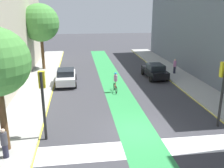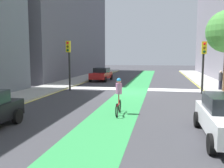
{
  "view_description": "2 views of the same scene",
  "coord_description": "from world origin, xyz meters",
  "views": [
    {
      "loc": [
        -3.52,
        -13.74,
        7.45
      ],
      "look_at": [
        -0.79,
        6.07,
        1.27
      ],
      "focal_mm": 40.18,
      "sensor_mm": 36.0,
      "label": 1
    },
    {
      "loc": [
        -2.29,
        19.76,
        2.96
      ],
      "look_at": [
        0.48,
        5.73,
        1.32
      ],
      "focal_mm": 39.09,
      "sensor_mm": 36.0,
      "label": 2
    }
  ],
  "objects": [
    {
      "name": "crosswalk_band",
      "position": [
        0.0,
        -2.0,
        0.0
      ],
      "size": [
        12.0,
        1.8,
        0.01
      ],
      "primitive_type": "cube",
      "color": "silver",
      "rests_on": "ground_plane"
    },
    {
      "name": "car_white_left_far",
      "position": [
        -4.77,
        10.7,
        0.8
      ],
      "size": [
        2.03,
        4.21,
        1.57
      ],
      "color": "silver",
      "rests_on": "ground_plane"
    },
    {
      "name": "car_black_right_far",
      "position": [
        4.68,
        11.74,
        0.8
      ],
      "size": [
        2.15,
        4.26,
        1.57
      ],
      "color": "black",
      "rests_on": "ground_plane"
    },
    {
      "name": "traffic_signal_near_left",
      "position": [
        -5.56,
        -0.1,
        2.86
      ],
      "size": [
        0.35,
        0.52,
        4.06
      ],
      "color": "black",
      "rests_on": "ground_plane"
    },
    {
      "name": "ground_plane",
      "position": [
        0.0,
        0.0,
        0.0
      ],
      "size": [
        120.0,
        120.0,
        0.0
      ],
      "primitive_type": "plane",
      "color": "#38383D"
    },
    {
      "name": "cyclist_in_lane",
      "position": [
        -0.25,
        7.7,
        0.97
      ],
      "size": [
        0.32,
        1.73,
        1.86
      ],
      "color": "black",
      "rests_on": "ground_plane"
    },
    {
      "name": "traffic_signal_near_right",
      "position": [
        5.33,
        0.09,
        2.96
      ],
      "size": [
        0.35,
        0.52,
        4.22
      ],
      "color": "black",
      "rests_on": "ground_plane"
    },
    {
      "name": "sidewalk_left",
      "position": [
        -7.5,
        0.0,
        0.07
      ],
      "size": [
        3.0,
        60.0,
        0.15
      ],
      "primitive_type": "cube",
      "color": "#9E9E99",
      "rests_on": "ground_plane"
    },
    {
      "name": "pedestrian_sidewalk_right_a",
      "position": [
        7.37,
        12.87,
        0.99
      ],
      "size": [
        0.34,
        0.34,
        1.65
      ],
      "color": "#262638",
      "rests_on": "sidewalk_right"
    },
    {
      "name": "pedestrian_sidewalk_left_a",
      "position": [
        -7.33,
        -2.07,
        0.96
      ],
      "size": [
        0.34,
        0.34,
        1.6
      ],
      "color": "#262638",
      "rests_on": "sidewalk_left"
    },
    {
      "name": "street_tree_far",
      "position": [
        -7.73,
        17.18,
        5.65
      ],
      "size": [
        4.4,
        4.4,
        7.72
      ],
      "color": "brown",
      "rests_on": "sidewalk_left"
    },
    {
      "name": "bike_lane_paint",
      "position": [
        -0.06,
        0.0,
        0.0
      ],
      "size": [
        2.4,
        60.0,
        0.01
      ],
      "primitive_type": "cube",
      "color": "#2D8C47",
      "rests_on": "ground_plane"
    },
    {
      "name": "curb_stripe_left",
      "position": [
        -6.0,
        0.0,
        0.01
      ],
      "size": [
        0.16,
        60.0,
        0.01
      ],
      "primitive_type": "cube",
      "color": "yellow",
      "rests_on": "ground_plane"
    }
  ]
}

